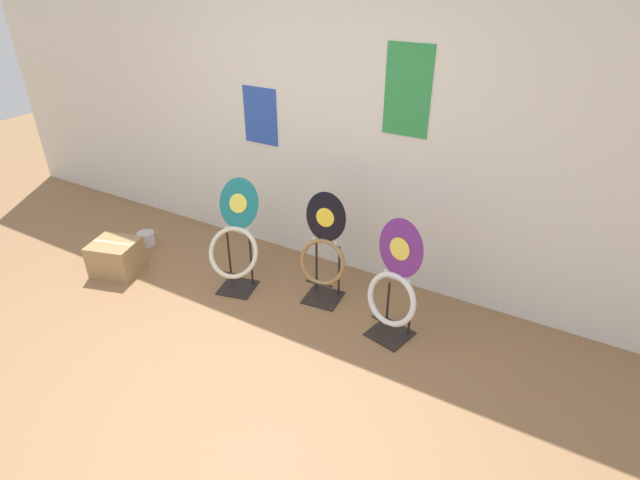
{
  "coord_description": "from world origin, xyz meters",
  "views": [
    {
      "loc": [
        1.93,
        -1.35,
        2.4
      ],
      "look_at": [
        0.28,
        1.48,
        0.55
      ],
      "focal_mm": 28.0,
      "sensor_mm": 36.0,
      "label": 1
    }
  ],
  "objects_px": {
    "paint_can": "(146,238)",
    "toilet_seat_display_purple_note": "(394,287)",
    "toilet_seat_display_jazz_black": "(323,252)",
    "storage_box": "(116,257)",
    "toilet_seat_display_teal_sax": "(235,242)"
  },
  "relations": [
    {
      "from": "paint_can",
      "to": "toilet_seat_display_purple_note",
      "type": "bearing_deg",
      "value": -1.14
    },
    {
      "from": "toilet_seat_display_purple_note",
      "to": "paint_can",
      "type": "xyz_separation_m",
      "value": [
        -2.55,
        0.05,
        -0.35
      ]
    },
    {
      "from": "toilet_seat_display_jazz_black",
      "to": "storage_box",
      "type": "relative_size",
      "value": 2.0
    },
    {
      "from": "toilet_seat_display_purple_note",
      "to": "storage_box",
      "type": "height_order",
      "value": "toilet_seat_display_purple_note"
    },
    {
      "from": "paint_can",
      "to": "storage_box",
      "type": "height_order",
      "value": "storage_box"
    },
    {
      "from": "toilet_seat_display_jazz_black",
      "to": "toilet_seat_display_purple_note",
      "type": "relative_size",
      "value": 0.98
    },
    {
      "from": "toilet_seat_display_teal_sax",
      "to": "storage_box",
      "type": "relative_size",
      "value": 1.98
    },
    {
      "from": "toilet_seat_display_purple_note",
      "to": "storage_box",
      "type": "xyz_separation_m",
      "value": [
        -2.41,
        -0.41,
        -0.27
      ]
    },
    {
      "from": "toilet_seat_display_teal_sax",
      "to": "storage_box",
      "type": "distance_m",
      "value": 1.16
    },
    {
      "from": "paint_can",
      "to": "storage_box",
      "type": "xyz_separation_m",
      "value": [
        0.14,
        -0.46,
        0.07
      ]
    },
    {
      "from": "paint_can",
      "to": "toilet_seat_display_jazz_black",
      "type": "bearing_deg",
      "value": 2.92
    },
    {
      "from": "toilet_seat_display_teal_sax",
      "to": "toilet_seat_display_purple_note",
      "type": "height_order",
      "value": "toilet_seat_display_purple_note"
    },
    {
      "from": "toilet_seat_display_jazz_black",
      "to": "toilet_seat_display_teal_sax",
      "type": "xyz_separation_m",
      "value": [
        -0.69,
        -0.21,
        -0.0
      ]
    },
    {
      "from": "toilet_seat_display_teal_sax",
      "to": "paint_can",
      "type": "distance_m",
      "value": 1.26
    },
    {
      "from": "toilet_seat_display_purple_note",
      "to": "paint_can",
      "type": "bearing_deg",
      "value": 178.86
    }
  ]
}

